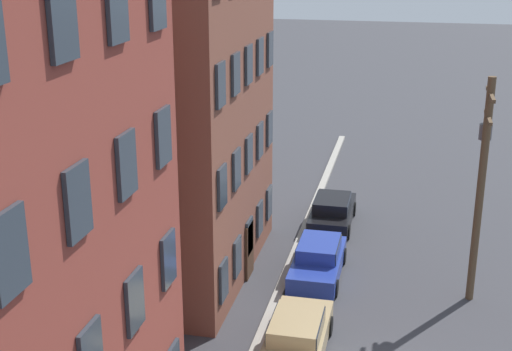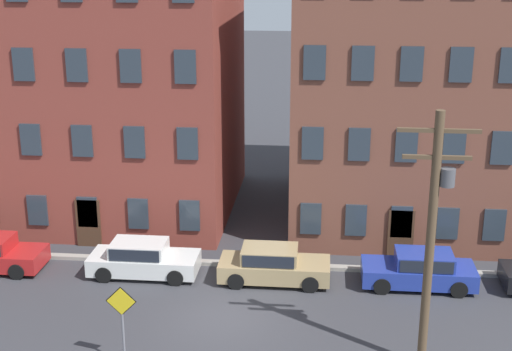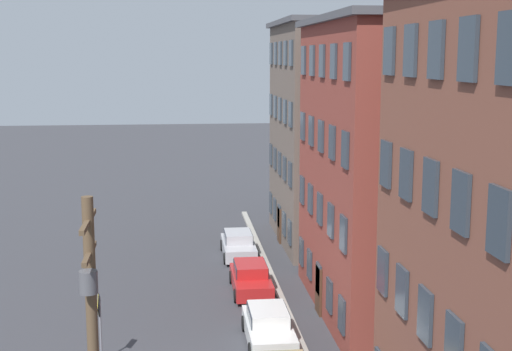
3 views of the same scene
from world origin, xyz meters
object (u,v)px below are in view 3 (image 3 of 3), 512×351
object	(u,v)px
car_silver	(238,244)
car_red	(251,277)
car_white	(268,325)
utility_pole	(93,342)
caution_sign	(100,316)

from	to	relation	value
car_silver	car_red	world-z (taller)	same
car_white	utility_pole	xyz separation A→B (m)	(10.55, -5.70, 3.92)
utility_pole	car_white	bearing A→B (deg)	151.62
car_silver	utility_pole	size ratio (longest dim) A/B	0.53
car_silver	car_red	bearing A→B (deg)	0.70
car_red	utility_pole	xyz separation A→B (m)	(17.02, -5.64, 3.92)
car_silver	car_white	world-z (taller)	same
car_silver	caution_sign	distance (m)	15.43
car_white	caution_sign	size ratio (longest dim) A/B	1.60
car_white	caution_sign	world-z (taller)	caution_sign
caution_sign	car_silver	bearing A→B (deg)	155.10
car_red	caution_sign	xyz separation A→B (m)	(7.56, -6.56, 1.09)
car_red	caution_sign	size ratio (longest dim) A/B	1.60
car_red	utility_pole	world-z (taller)	utility_pole
car_white	utility_pole	world-z (taller)	utility_pole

